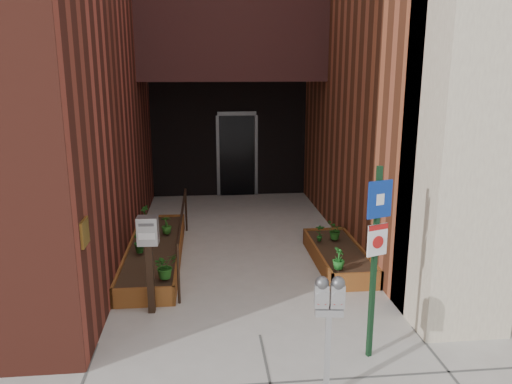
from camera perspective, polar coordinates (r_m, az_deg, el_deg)
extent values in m
plane|color=#9E9991|center=(6.55, 0.44, -16.04)|extent=(80.00, 80.00, 0.00)
cube|color=#BCAA91|center=(6.73, 22.44, 3.72)|extent=(1.10, 1.20, 4.40)
cube|color=black|center=(11.68, -2.92, 17.51)|extent=(4.20, 2.00, 2.00)
cube|color=black|center=(13.17, -3.11, 6.20)|extent=(4.00, 0.30, 3.00)
cube|color=black|center=(13.07, -2.17, 4.15)|extent=(0.90, 0.06, 2.10)
cube|color=#B79338|center=(5.88, -19.03, -4.40)|extent=(0.04, 0.30, 0.30)
cube|color=brown|center=(7.32, -12.80, -11.68)|extent=(0.90, 0.04, 0.30)
cube|color=brown|center=(10.63, -10.61, -3.38)|extent=(0.90, 0.04, 0.30)
cube|color=brown|center=(9.00, -14.23, -6.79)|extent=(0.04, 3.60, 0.30)
cube|color=brown|center=(8.92, -8.72, -6.72)|extent=(0.04, 3.60, 0.30)
cube|color=black|center=(8.96, -11.49, -6.89)|extent=(0.82, 3.52, 0.26)
cube|color=brown|center=(7.77, 11.50, -10.05)|extent=(0.80, 0.04, 0.30)
cube|color=brown|center=(9.71, 7.75, -4.95)|extent=(0.80, 0.04, 0.30)
cube|color=brown|center=(8.64, 6.95, -7.36)|extent=(0.04, 2.20, 0.30)
cube|color=brown|center=(8.83, 11.80, -7.07)|extent=(0.04, 2.20, 0.30)
cube|color=black|center=(8.73, 9.40, -7.34)|extent=(0.72, 2.12, 0.26)
cylinder|color=black|center=(7.22, -8.87, -9.23)|extent=(0.04, 0.04, 0.90)
cylinder|color=black|center=(10.34, -8.00, -2.03)|extent=(0.04, 0.04, 0.90)
cylinder|color=black|center=(8.64, -8.45, -2.29)|extent=(0.04, 3.30, 0.04)
cube|color=#A2A1A4|center=(5.33, 8.14, -18.10)|extent=(0.06, 0.06, 0.92)
cube|color=#A2A1A4|center=(5.08, 8.34, -13.36)|extent=(0.29, 0.14, 0.07)
cube|color=#A2A1A4|center=(5.00, 7.50, -11.70)|extent=(0.15, 0.11, 0.24)
sphere|color=#59595B|center=(4.94, 7.55, -10.26)|extent=(0.14, 0.14, 0.14)
cube|color=white|center=(4.95, 7.57, -11.74)|extent=(0.08, 0.02, 0.05)
cube|color=#B21414|center=(4.98, 7.54, -12.50)|extent=(0.08, 0.02, 0.03)
cube|color=#A2A1A4|center=(5.02, 9.30, -11.66)|extent=(0.15, 0.11, 0.24)
sphere|color=#59595B|center=(4.96, 9.37, -10.23)|extent=(0.14, 0.14, 0.14)
cube|color=white|center=(4.97, 9.39, -11.70)|extent=(0.08, 0.02, 0.05)
cube|color=#B21414|center=(5.00, 9.36, -12.46)|extent=(0.08, 0.02, 0.03)
cube|color=#12311A|center=(5.79, 13.33, -8.16)|extent=(0.07, 0.07, 2.26)
cube|color=navy|center=(5.53, 13.97, -0.82)|extent=(0.30, 0.12, 0.41)
cube|color=white|center=(5.52, 14.00, -0.83)|extent=(0.10, 0.05, 0.12)
cube|color=white|center=(5.66, 13.70, -5.36)|extent=(0.25, 0.10, 0.36)
cube|color=#B21414|center=(5.61, 13.82, -3.93)|extent=(0.25, 0.10, 0.06)
cylinder|color=#B21414|center=(5.66, 13.76, -5.59)|extent=(0.14, 0.06, 0.14)
cube|color=black|center=(7.02, -11.98, -9.62)|extent=(0.09, 0.09, 1.00)
cube|color=#A3A3A5|center=(6.78, -12.27, -4.33)|extent=(0.28, 0.21, 0.38)
cube|color=#59595B|center=(6.65, -12.45, -3.71)|extent=(0.20, 0.02, 0.04)
cube|color=white|center=(6.70, -12.38, -4.98)|extent=(0.22, 0.02, 0.09)
imported|color=#21601B|center=(7.43, -10.35, -8.29)|extent=(0.47, 0.47, 0.38)
imported|color=#185016|center=(8.52, -13.25, -5.49)|extent=(0.29, 0.29, 0.38)
imported|color=#26621C|center=(9.37, -10.21, -3.70)|extent=(0.21, 0.21, 0.33)
imported|color=#1E5317|center=(10.15, -12.56, -2.43)|extent=(0.25, 0.25, 0.34)
imported|color=#1C631F|center=(7.74, 9.43, -7.49)|extent=(0.25, 0.25, 0.34)
imported|color=#195A1B|center=(8.89, 7.32, -4.64)|extent=(0.20, 0.20, 0.31)
imported|color=#1E5A19|center=(9.02, 9.02, -4.38)|extent=(0.41, 0.41, 0.33)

